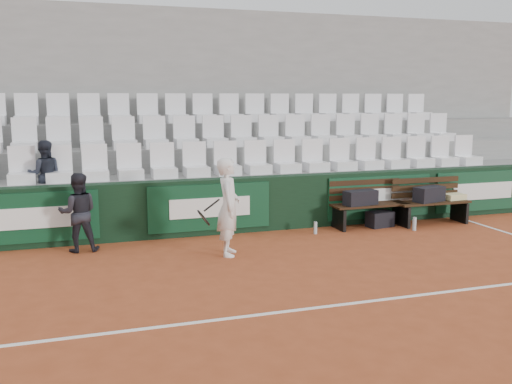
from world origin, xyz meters
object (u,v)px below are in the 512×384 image
(sports_bag_ground, at_px, (380,219))
(spectator_c, at_px, (43,148))
(water_bottle_near, at_px, (315,228))
(bench_left, at_px, (370,215))
(sports_bag_right, at_px, (429,194))
(water_bottle_far, at_px, (414,224))
(tennis_player, at_px, (228,207))
(ball_kid, at_px, (78,213))
(bench_right, at_px, (431,212))
(sports_bag_left, at_px, (361,198))

(sports_bag_ground, distance_m, spectator_c, 6.23)
(water_bottle_near, bearing_deg, sports_bag_ground, 6.11)
(bench_left, bearing_deg, sports_bag_ground, -13.24)
(sports_bag_right, relative_size, water_bottle_far, 2.49)
(water_bottle_far, bearing_deg, water_bottle_near, 170.26)
(sports_bag_ground, bearing_deg, tennis_player, -162.83)
(bench_left, height_order, spectator_c, spectator_c)
(sports_bag_right, relative_size, water_bottle_near, 2.78)
(sports_bag_right, xyz_separation_m, ball_kid, (-6.48, 0.03, 0.04))
(bench_left, xyz_separation_m, ball_kid, (-5.29, -0.11, 0.41))
(bench_left, height_order, ball_kid, ball_kid)
(bench_left, distance_m, water_bottle_near, 1.23)
(sports_bag_right, bearing_deg, bench_left, 173.27)
(water_bottle_near, xyz_separation_m, ball_kid, (-4.08, 0.09, 0.52))
(sports_bag_right, bearing_deg, sports_bag_ground, 174.54)
(water_bottle_far, relative_size, spectator_c, 0.21)
(water_bottle_near, bearing_deg, spectator_c, 166.39)
(sports_bag_right, height_order, sports_bag_ground, sports_bag_right)
(water_bottle_far, bearing_deg, ball_kid, 176.10)
(bench_right, bearing_deg, water_bottle_near, -178.43)
(tennis_player, height_order, ball_kid, tennis_player)
(water_bottle_far, xyz_separation_m, spectator_c, (-6.44, 1.43, 1.46))
(sports_bag_left, relative_size, tennis_player, 0.42)
(bench_right, relative_size, water_bottle_far, 6.01)
(ball_kid, bearing_deg, bench_left, -176.89)
(bench_right, bearing_deg, tennis_player, -167.98)
(spectator_c, bearing_deg, sports_bag_right, 171.37)
(bench_left, relative_size, sports_bag_right, 2.42)
(sports_bag_left, height_order, ball_kid, ball_kid)
(sports_bag_left, bearing_deg, water_bottle_far, -28.23)
(bench_right, height_order, sports_bag_left, sports_bag_left)
(sports_bag_right, bearing_deg, bench_right, 9.74)
(sports_bag_left, bearing_deg, spectator_c, 170.24)
(bench_right, xyz_separation_m, water_bottle_near, (-2.49, -0.07, -0.11))
(water_bottle_near, relative_size, tennis_player, 0.15)
(sports_bag_left, height_order, sports_bag_ground, sports_bag_left)
(bench_right, height_order, sports_bag_ground, bench_right)
(water_bottle_near, relative_size, spectator_c, 0.19)
(sports_bag_ground, relative_size, water_bottle_near, 2.17)
(bench_left, height_order, sports_bag_left, sports_bag_left)
(sports_bag_right, xyz_separation_m, sports_bag_ground, (-1.00, 0.10, -0.45))
(sports_bag_left, height_order, water_bottle_near, sports_bag_left)
(bench_left, bearing_deg, water_bottle_near, -170.84)
(sports_bag_left, height_order, tennis_player, tennis_player)
(bench_right, distance_m, spectator_c, 7.28)
(tennis_player, distance_m, ball_kid, 2.42)
(sports_bag_left, xyz_separation_m, ball_kid, (-5.05, -0.07, 0.05))
(sports_bag_left, bearing_deg, tennis_player, -160.38)
(bench_right, relative_size, sports_bag_right, 2.42)
(tennis_player, distance_m, spectator_c, 3.46)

